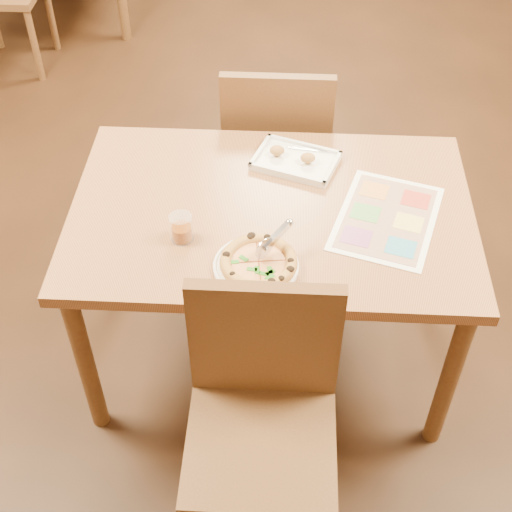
{
  "coord_description": "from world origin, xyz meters",
  "views": [
    {
      "loc": [
        0.04,
        -1.74,
        2.23
      ],
      "look_at": [
        -0.04,
        -0.27,
        0.77
      ],
      "focal_mm": 50.0,
      "sensor_mm": 36.0,
      "label": 1
    }
  ],
  "objects_px": {
    "menu": "(387,218)",
    "pizza_cutter": "(273,239)",
    "chair_near": "(263,392)",
    "appetizer_tray": "(295,161)",
    "pizza": "(259,262)",
    "plate": "(256,266)",
    "glass_tumbler": "(181,229)",
    "chair_far": "(277,138)",
    "dining_table": "(271,228)"
  },
  "relations": [
    {
      "from": "pizza_cutter",
      "to": "menu",
      "type": "bearing_deg",
      "value": -17.76
    },
    {
      "from": "chair_near",
      "to": "plate",
      "type": "xyz_separation_m",
      "value": [
        -0.04,
        0.33,
        0.16
      ]
    },
    {
      "from": "chair_far",
      "to": "pizza_cutter",
      "type": "distance_m",
      "value": 0.86
    },
    {
      "from": "dining_table",
      "to": "chair_near",
      "type": "height_order",
      "value": "chair_near"
    },
    {
      "from": "plate",
      "to": "glass_tumbler",
      "type": "bearing_deg",
      "value": 153.9
    },
    {
      "from": "plate",
      "to": "pizza_cutter",
      "type": "bearing_deg",
      "value": 41.92
    },
    {
      "from": "plate",
      "to": "menu",
      "type": "bearing_deg",
      "value": 30.81
    },
    {
      "from": "chair_far",
      "to": "pizza_cutter",
      "type": "relative_size",
      "value": 4.32
    },
    {
      "from": "dining_table",
      "to": "chair_near",
      "type": "bearing_deg",
      "value": -90.0
    },
    {
      "from": "chair_far",
      "to": "pizza",
      "type": "xyz_separation_m",
      "value": [
        -0.03,
        -0.87,
        0.18
      ]
    },
    {
      "from": "glass_tumbler",
      "to": "menu",
      "type": "xyz_separation_m",
      "value": [
        0.64,
        0.13,
        -0.04
      ]
    },
    {
      "from": "pizza",
      "to": "menu",
      "type": "height_order",
      "value": "pizza"
    },
    {
      "from": "chair_near",
      "to": "chair_far",
      "type": "relative_size",
      "value": 1.0
    },
    {
      "from": "appetizer_tray",
      "to": "glass_tumbler",
      "type": "distance_m",
      "value": 0.52
    },
    {
      "from": "dining_table",
      "to": "chair_near",
      "type": "relative_size",
      "value": 2.77
    },
    {
      "from": "chair_far",
      "to": "menu",
      "type": "relative_size",
      "value": 1.13
    },
    {
      "from": "pizza",
      "to": "glass_tumbler",
      "type": "distance_m",
      "value": 0.27
    },
    {
      "from": "menu",
      "to": "pizza_cutter",
      "type": "bearing_deg",
      "value": -150.96
    },
    {
      "from": "pizza_cutter",
      "to": "menu",
      "type": "relative_size",
      "value": 0.26
    },
    {
      "from": "dining_table",
      "to": "pizza",
      "type": "height_order",
      "value": "pizza"
    },
    {
      "from": "menu",
      "to": "plate",
      "type": "bearing_deg",
      "value": -149.19
    },
    {
      "from": "dining_table",
      "to": "chair_far",
      "type": "bearing_deg",
      "value": 90.0
    },
    {
      "from": "plate",
      "to": "pizza",
      "type": "bearing_deg",
      "value": -10.49
    },
    {
      "from": "appetizer_tray",
      "to": "dining_table",
      "type": "bearing_deg",
      "value": -106.65
    },
    {
      "from": "dining_table",
      "to": "plate",
      "type": "distance_m",
      "value": 0.29
    },
    {
      "from": "pizza_cutter",
      "to": "menu",
      "type": "height_order",
      "value": "pizza_cutter"
    },
    {
      "from": "dining_table",
      "to": "menu",
      "type": "xyz_separation_m",
      "value": [
        0.37,
        -0.03,
        0.09
      ]
    },
    {
      "from": "plate",
      "to": "glass_tumbler",
      "type": "height_order",
      "value": "glass_tumbler"
    },
    {
      "from": "pizza_cutter",
      "to": "chair_far",
      "type": "bearing_deg",
      "value": 44.04
    },
    {
      "from": "dining_table",
      "to": "plate",
      "type": "bearing_deg",
      "value": -97.62
    },
    {
      "from": "chair_near",
      "to": "chair_far",
      "type": "bearing_deg",
      "value": 90.0
    },
    {
      "from": "pizza_cutter",
      "to": "glass_tumbler",
      "type": "relative_size",
      "value": 1.22
    },
    {
      "from": "chair_near",
      "to": "pizza",
      "type": "distance_m",
      "value": 0.38
    },
    {
      "from": "pizza",
      "to": "pizza_cutter",
      "type": "height_order",
      "value": "pizza_cutter"
    },
    {
      "from": "chair_far",
      "to": "pizza_cutter",
      "type": "bearing_deg",
      "value": 90.84
    },
    {
      "from": "chair_far",
      "to": "menu",
      "type": "distance_m",
      "value": 0.75
    },
    {
      "from": "glass_tumbler",
      "to": "menu",
      "type": "height_order",
      "value": "glass_tumbler"
    },
    {
      "from": "plate",
      "to": "pizza_cutter",
      "type": "height_order",
      "value": "pizza_cutter"
    },
    {
      "from": "dining_table",
      "to": "appetizer_tray",
      "type": "height_order",
      "value": "appetizer_tray"
    },
    {
      "from": "pizza",
      "to": "menu",
      "type": "xyz_separation_m",
      "value": [
        0.4,
        0.24,
        -0.02
      ]
    },
    {
      "from": "glass_tumbler",
      "to": "pizza",
      "type": "bearing_deg",
      "value": -25.66
    },
    {
      "from": "glass_tumbler",
      "to": "appetizer_tray",
      "type": "bearing_deg",
      "value": 49.2
    },
    {
      "from": "dining_table",
      "to": "chair_far",
      "type": "relative_size",
      "value": 2.77
    },
    {
      "from": "glass_tumbler",
      "to": "menu",
      "type": "relative_size",
      "value": 0.21
    },
    {
      "from": "chair_near",
      "to": "appetizer_tray",
      "type": "bearing_deg",
      "value": 85.14
    },
    {
      "from": "dining_table",
      "to": "pizza_cutter",
      "type": "bearing_deg",
      "value": -86.95
    },
    {
      "from": "pizza_cutter",
      "to": "plate",
      "type": "bearing_deg",
      "value": 175.12
    },
    {
      "from": "pizza_cutter",
      "to": "appetizer_tray",
      "type": "bearing_deg",
      "value": 35.94
    },
    {
      "from": "appetizer_tray",
      "to": "menu",
      "type": "xyz_separation_m",
      "value": [
        0.3,
        -0.27,
        -0.01
      ]
    },
    {
      "from": "chair_far",
      "to": "appetizer_tray",
      "type": "distance_m",
      "value": 0.4
    }
  ]
}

